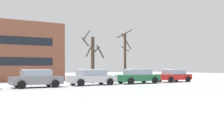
{
  "coord_description": "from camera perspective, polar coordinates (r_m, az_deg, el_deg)",
  "views": [
    {
      "loc": [
        -1.45,
        -13.39,
        1.69
      ],
      "look_at": [
        9.71,
        5.42,
        1.44
      ],
      "focal_mm": 43.4,
      "sensor_mm": 36.0,
      "label": 1
    }
  ],
  "objects": [
    {
      "name": "parked_car_green",
      "position": [
        27.6,
        5.43,
        -1.28
      ],
      "size": [
        4.52,
        2.2,
        1.49
      ],
      "color": "#1E6038",
      "rests_on": "ground"
    },
    {
      "name": "parked_car_silver",
      "position": [
        25.05,
        -4.35,
        -1.5
      ],
      "size": [
        4.51,
        2.15,
        1.47
      ],
      "color": "silver",
      "rests_on": "ground"
    },
    {
      "name": "parked_car_gray",
      "position": [
        23.06,
        -15.72,
        -1.69
      ],
      "size": [
        4.14,
        2.21,
        1.49
      ],
      "color": "slate",
      "rests_on": "ground"
    },
    {
      "name": "tree_far_left",
      "position": [
        29.28,
        2.77,
        3.03
      ],
      "size": [
        1.9,
        1.91,
        5.88
      ],
      "color": "#423326",
      "rests_on": "ground"
    },
    {
      "name": "parked_car_red",
      "position": [
        31.1,
        12.86,
        -1.12
      ],
      "size": [
        3.86,
        2.19,
        1.45
      ],
      "color": "red",
      "rests_on": "ground"
    },
    {
      "name": "tree_far_mid",
      "position": [
        28.03,
        -4.12,
        2.79
      ],
      "size": [
        2.35,
        2.36,
        5.58
      ],
      "color": "#423326",
      "rests_on": "ground"
    }
  ]
}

